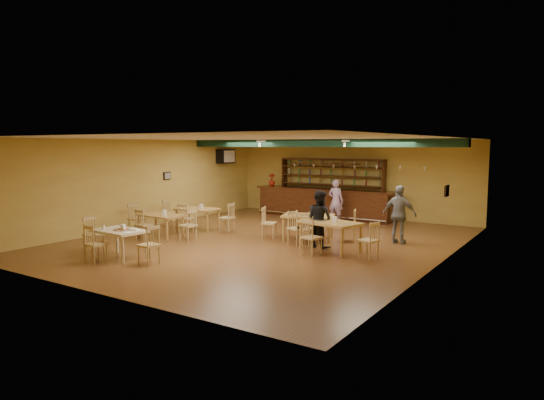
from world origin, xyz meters
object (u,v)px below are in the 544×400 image
Objects in this scene: dining_table_a at (198,219)px; near_table at (120,244)px; dining_table_c at (161,226)px; patron_right_a at (320,219)px; bar_counter at (324,203)px; dining_table_d at (330,236)px; dining_table_b at (308,227)px; patron_bar at (336,201)px.

dining_table_a is 1.06× the size of near_table.
dining_table_c is 0.87× the size of patron_right_a.
near_table is at bearing -97.30° from bar_counter.
dining_table_d reaches higher than near_table.
bar_counter reaches higher than dining_table_c.
dining_table_c is at bearing 118.64° from near_table.
patron_bar reaches higher than dining_table_b.
dining_table_c is (-4.03, -2.03, -0.03)m from dining_table_b.
dining_table_c is 5.00m from patron_right_a.
patron_bar is (3.27, 3.81, 0.44)m from dining_table_a.
near_table is at bearing -140.42° from dining_table_b.
patron_bar is (-0.76, 3.45, 0.41)m from dining_table_b.
patron_right_a reaches higher than dining_table_b.
near_table is 0.84× the size of patron_bar.
near_table is at bearing 75.91° from patron_bar.
dining_table_b is (4.03, 0.36, 0.02)m from dining_table_a.
dining_table_b is 0.95× the size of patron_bar.
dining_table_c is 6.39m from patron_bar.
dining_table_c is 0.88× the size of dining_table_d.
dining_table_b reaches higher than dining_table_c.
dining_table_a is (-2.36, -4.63, -0.22)m from bar_counter.
dining_table_b is (1.67, -4.27, -0.19)m from bar_counter.
dining_table_c is at bearing 59.32° from patron_bar.
patron_right_a reaches higher than near_table.
patron_right_a is at bearing -64.18° from dining_table_b.
dining_table_c is 5.36m from dining_table_d.
patron_right_a reaches higher than patron_bar.
patron_right_a is at bearing 165.80° from dining_table_d.
dining_table_d is 1.00× the size of patron_bar.
patron_bar is at bearing 127.74° from dining_table_d.
dining_table_d is 1.19× the size of near_table.
bar_counter is 3.61× the size of patron_right_a.
dining_table_d is at bearing -13.54° from dining_table_a.
dining_table_c is 0.87× the size of patron_bar.
patron_bar is (3.27, 5.48, 0.44)m from dining_table_c.
dining_table_b is 3.56m from patron_bar.
near_table is (1.22, -2.60, 0.01)m from dining_table_c.
bar_counter is at bearing 56.78° from dining_table_a.
patron_bar reaches higher than dining_table_d.
patron_right_a is at bearing 50.27° from near_table.
dining_table_a reaches higher than dining_table_c.
patron_right_a is at bearing -64.06° from bar_counter.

